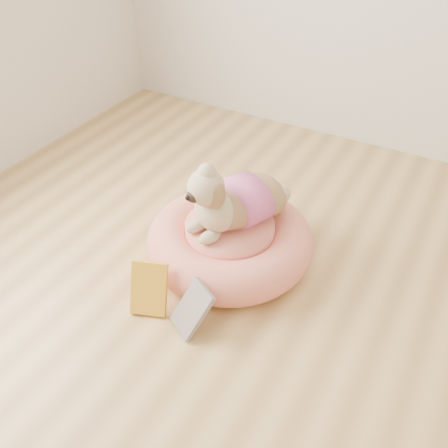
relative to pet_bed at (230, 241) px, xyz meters
The scene contains 4 objects.
pet_bed is the anchor object (origin of this frame).
dog 0.26m from the pet_bed, 71.62° to the left, with size 0.32×0.46×0.34m, color brown, non-canonical shape.
book_yellow 0.43m from the pet_bed, 107.52° to the right, with size 0.14×0.03×0.21m, color yellow.
book_white 0.41m from the pet_bed, 80.85° to the right, with size 0.13×0.02×0.20m, color white.
Camera 1 is at (0.22, -0.50, 1.47)m, focal length 40.00 mm.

